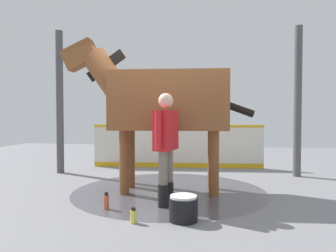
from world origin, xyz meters
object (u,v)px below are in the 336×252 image
object	(u,v)px
horse	(163,101)
handler	(166,141)
bottle_spray	(106,201)
wash_bucket	(183,208)
bottle_shampoo	(133,216)

from	to	relation	value
horse	handler	xyz separation A→B (m)	(-0.21, 0.84, -0.61)
bottle_spray	wash_bucket	bearing A→B (deg)	164.86
wash_bucket	bottle_spray	distance (m)	1.15
horse	bottle_shampoo	xyz separation A→B (m)	(0.03, 1.68, -1.45)
wash_bucket	bottle_shampoo	xyz separation A→B (m)	(0.58, 0.19, -0.07)
horse	wash_bucket	bearing A→B (deg)	104.62
bottle_shampoo	handler	bearing A→B (deg)	-106.14
handler	wash_bucket	bearing A→B (deg)	-51.35
horse	bottle_spray	xyz separation A→B (m)	(0.56, 1.19, -1.43)
bottle_shampoo	bottle_spray	xyz separation A→B (m)	(0.53, -0.49, 0.02)
horse	handler	bearing A→B (deg)	98.29
bottle_shampoo	bottle_spray	bearing A→B (deg)	-42.64
handler	bottle_spray	world-z (taller)	handler
bottle_spray	bottle_shampoo	bearing A→B (deg)	137.36
handler	horse	bearing A→B (deg)	114.84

